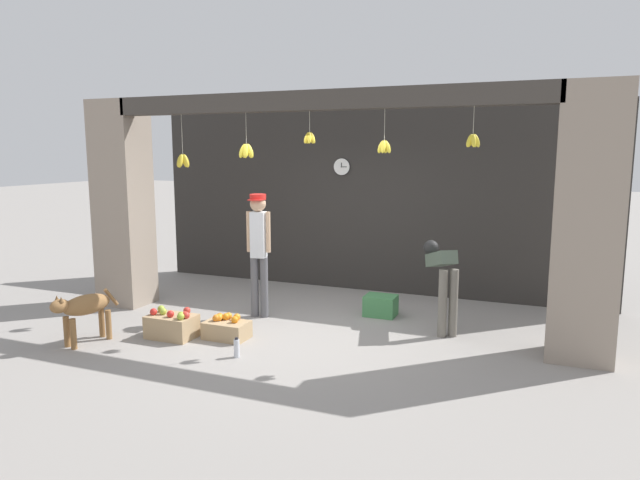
{
  "coord_description": "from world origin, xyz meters",
  "views": [
    {
      "loc": [
        2.77,
        -6.47,
        2.32
      ],
      "look_at": [
        0.0,
        0.37,
        1.16
      ],
      "focal_mm": 32.0,
      "sensor_mm": 36.0,
      "label": 1
    }
  ],
  "objects_px": {
    "water_bottle": "(237,348)",
    "wall_clock": "(342,167)",
    "worker_stooping": "(442,274)",
    "shopkeeper": "(259,244)",
    "fruit_crate_oranges": "(226,328)",
    "dog": "(84,308)",
    "fruit_crate_apples": "(172,325)",
    "produce_box_green": "(381,306)"
  },
  "relations": [
    {
      "from": "shopkeeper",
      "to": "worker_stooping",
      "type": "distance_m",
      "value": 2.51
    },
    {
      "from": "dog",
      "to": "wall_clock",
      "type": "height_order",
      "value": "wall_clock"
    },
    {
      "from": "produce_box_green",
      "to": "worker_stooping",
      "type": "bearing_deg",
      "value": -21.66
    },
    {
      "from": "worker_stooping",
      "to": "wall_clock",
      "type": "height_order",
      "value": "wall_clock"
    },
    {
      "from": "dog",
      "to": "worker_stooping",
      "type": "relative_size",
      "value": 0.78
    },
    {
      "from": "shopkeeper",
      "to": "wall_clock",
      "type": "distance_m",
      "value": 2.31
    },
    {
      "from": "water_bottle",
      "to": "wall_clock",
      "type": "distance_m",
      "value": 4.04
    },
    {
      "from": "dog",
      "to": "produce_box_green",
      "type": "xyz_separation_m",
      "value": [
        2.99,
        2.49,
        -0.3
      ]
    },
    {
      "from": "produce_box_green",
      "to": "wall_clock",
      "type": "height_order",
      "value": "wall_clock"
    },
    {
      "from": "dog",
      "to": "worker_stooping",
      "type": "height_order",
      "value": "worker_stooping"
    },
    {
      "from": "dog",
      "to": "water_bottle",
      "type": "xyz_separation_m",
      "value": [
        1.93,
        0.28,
        -0.34
      ]
    },
    {
      "from": "produce_box_green",
      "to": "water_bottle",
      "type": "relative_size",
      "value": 1.89
    },
    {
      "from": "dog",
      "to": "water_bottle",
      "type": "distance_m",
      "value": 1.98
    },
    {
      "from": "dog",
      "to": "water_bottle",
      "type": "height_order",
      "value": "dog"
    },
    {
      "from": "worker_stooping",
      "to": "produce_box_green",
      "type": "bearing_deg",
      "value": 128.26
    },
    {
      "from": "produce_box_green",
      "to": "water_bottle",
      "type": "bearing_deg",
      "value": -115.54
    },
    {
      "from": "water_bottle",
      "to": "wall_clock",
      "type": "xyz_separation_m",
      "value": [
        -0.03,
        3.54,
        1.94
      ]
    },
    {
      "from": "dog",
      "to": "produce_box_green",
      "type": "bearing_deg",
      "value": 144.69
    },
    {
      "from": "wall_clock",
      "to": "shopkeeper",
      "type": "bearing_deg",
      "value": -103.57
    },
    {
      "from": "worker_stooping",
      "to": "wall_clock",
      "type": "bearing_deg",
      "value": 109.41
    },
    {
      "from": "water_bottle",
      "to": "fruit_crate_apples",
      "type": "bearing_deg",
      "value": 164.72
    },
    {
      "from": "fruit_crate_oranges",
      "to": "wall_clock",
      "type": "relative_size",
      "value": 1.87
    },
    {
      "from": "shopkeeper",
      "to": "produce_box_green",
      "type": "relative_size",
      "value": 3.96
    },
    {
      "from": "produce_box_green",
      "to": "fruit_crate_oranges",
      "type": "bearing_deg",
      "value": -132.06
    },
    {
      "from": "fruit_crate_oranges",
      "to": "fruit_crate_apples",
      "type": "xyz_separation_m",
      "value": [
        -0.64,
        -0.23,
        0.03
      ]
    },
    {
      "from": "fruit_crate_apples",
      "to": "wall_clock",
      "type": "height_order",
      "value": "wall_clock"
    },
    {
      "from": "worker_stooping",
      "to": "water_bottle",
      "type": "relative_size",
      "value": 4.85
    },
    {
      "from": "shopkeeper",
      "to": "wall_clock",
      "type": "bearing_deg",
      "value": -113.62
    },
    {
      "from": "shopkeeper",
      "to": "worker_stooping",
      "type": "bearing_deg",
      "value": 177.38
    },
    {
      "from": "fruit_crate_apples",
      "to": "fruit_crate_oranges",
      "type": "bearing_deg",
      "value": 19.78
    },
    {
      "from": "worker_stooping",
      "to": "shopkeeper",
      "type": "bearing_deg",
      "value": 157.35
    },
    {
      "from": "dog",
      "to": "fruit_crate_apples",
      "type": "height_order",
      "value": "dog"
    },
    {
      "from": "fruit_crate_oranges",
      "to": "wall_clock",
      "type": "xyz_separation_m",
      "value": [
        0.43,
        3.01,
        1.92
      ]
    },
    {
      "from": "dog",
      "to": "shopkeeper",
      "type": "height_order",
      "value": "shopkeeper"
    },
    {
      "from": "worker_stooping",
      "to": "water_bottle",
      "type": "height_order",
      "value": "worker_stooping"
    },
    {
      "from": "fruit_crate_apples",
      "to": "dog",
      "type": "bearing_deg",
      "value": -145.07
    },
    {
      "from": "wall_clock",
      "to": "produce_box_green",
      "type": "bearing_deg",
      "value": -51.08
    },
    {
      "from": "shopkeeper",
      "to": "produce_box_green",
      "type": "height_order",
      "value": "shopkeeper"
    },
    {
      "from": "water_bottle",
      "to": "wall_clock",
      "type": "relative_size",
      "value": 0.8
    },
    {
      "from": "wall_clock",
      "to": "worker_stooping",
      "type": "bearing_deg",
      "value": -40.51
    },
    {
      "from": "worker_stooping",
      "to": "fruit_crate_apples",
      "type": "xyz_separation_m",
      "value": [
        -3.06,
        -1.54,
        -0.59
      ]
    },
    {
      "from": "fruit_crate_apples",
      "to": "wall_clock",
      "type": "relative_size",
      "value": 2.03
    }
  ]
}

